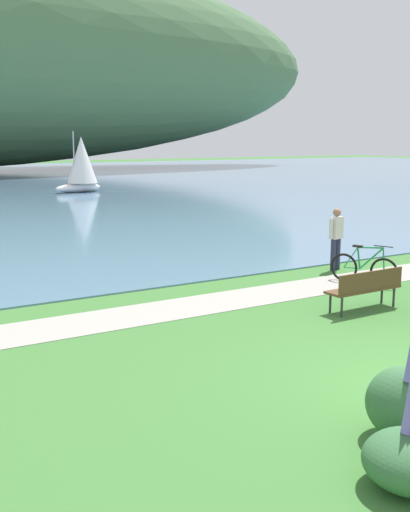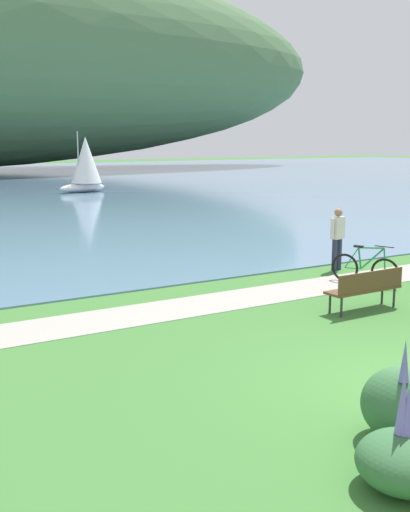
# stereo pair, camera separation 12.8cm
# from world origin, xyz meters

# --- Properties ---
(ground_plane) EXTENTS (200.00, 200.00, 0.00)m
(ground_plane) POSITION_xyz_m (0.00, 0.00, 0.00)
(ground_plane) COLOR #3D7533
(shoreline_path) EXTENTS (60.00, 1.50, 0.01)m
(shoreline_path) POSITION_xyz_m (0.00, 5.53, 0.01)
(shoreline_path) COLOR #A39E93
(shoreline_path) RESTS_ON ground
(park_bench_near_camera) EXTENTS (1.80, 0.49, 0.88)m
(park_bench_near_camera) POSITION_xyz_m (2.46, 3.33, 0.52)
(park_bench_near_camera) COLOR brown
(park_bench_near_camera) RESTS_ON ground
(bicycle_leaning_near_bench) EXTENTS (0.71, 1.67, 1.01)m
(bicycle_leaning_near_bench) POSITION_xyz_m (4.26, 5.14, 0.40)
(bicycle_leaning_near_bench) COLOR black
(bicycle_leaning_near_bench) RESTS_ON ground
(person_at_shoreline) EXTENTS (0.59, 0.31, 1.71)m
(person_at_shoreline) POSITION_xyz_m (4.86, 6.79, 0.98)
(person_at_shoreline) COLOR #282D47
(person_at_shoreline) RESTS_ON ground
(echium_bush_closest_to_camera) EXTENTS (0.96, 0.96, 1.37)m
(echium_bush_closest_to_camera) POSITION_xyz_m (-1.38, -1.06, 0.47)
(echium_bush_closest_to_camera) COLOR #386B3D
(echium_bush_closest_to_camera) RESTS_ON ground
(echium_bush_mid_cluster) EXTENTS (1.01, 1.01, 1.43)m
(echium_bush_mid_cluster) POSITION_xyz_m (-2.20, -1.85, 0.34)
(echium_bush_mid_cluster) COLOR #386B3D
(echium_bush_mid_cluster) RESTS_ON ground
(sailboat_mid_bay) EXTENTS (3.58, 2.43, 4.06)m
(sailboat_mid_bay) POSITION_xyz_m (8.22, 35.02, 1.95)
(sailboat_mid_bay) COLOR white
(sailboat_mid_bay) RESTS_ON bay_water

